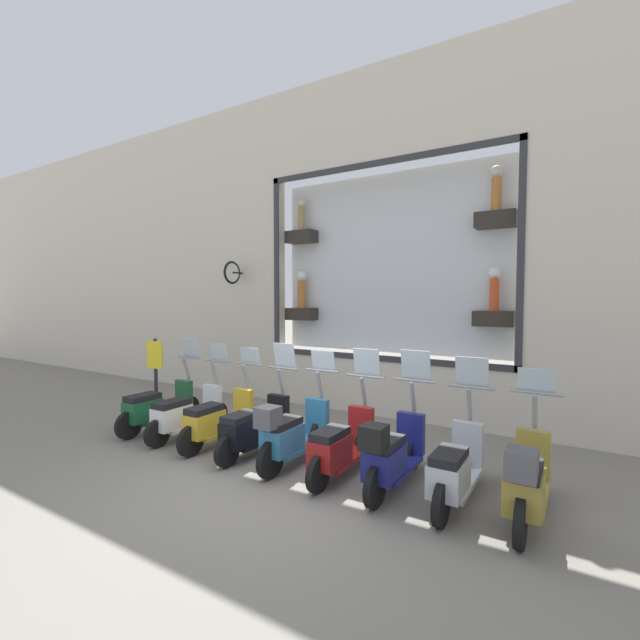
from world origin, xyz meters
The scene contains 12 objects.
ground_plane centered at (0.00, 0.00, 0.00)m, with size 120.00×120.00×0.00m, color gray.
building_facade centered at (3.60, 0.00, 3.55)m, with size 1.19×36.00×7.05m.
scooter_olive_0 centered at (0.37, -3.02, 0.47)m, with size 1.80×0.61×1.56m.
scooter_silver_1 centered at (0.43, -2.26, 0.42)m, with size 1.79×0.61×1.64m.
scooter_navy_2 centered at (0.37, -1.49, 0.47)m, with size 1.80×0.60×1.68m.
scooter_red_3 centered at (0.43, -0.73, 0.42)m, with size 1.79×0.60×1.66m.
scooter_teal_4 centered at (0.37, 0.03, 0.47)m, with size 1.80×0.61×1.57m.
scooter_black_5 centered at (0.43, 0.79, 0.42)m, with size 1.79×0.60×1.65m.
scooter_yellow_6 centered at (0.43, 1.56, 0.42)m, with size 1.80×0.60×1.54m.
scooter_white_7 centered at (0.43, 2.32, 0.42)m, with size 1.79×0.61×1.58m.
scooter_green_8 centered at (0.43, 3.08, 0.43)m, with size 1.80×0.61×1.63m.
shop_sign_post centered at (1.00, 3.82, 0.86)m, with size 0.36×0.45×1.60m.
Camera 1 is at (-4.56, -3.45, 2.42)m, focal length 24.00 mm.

